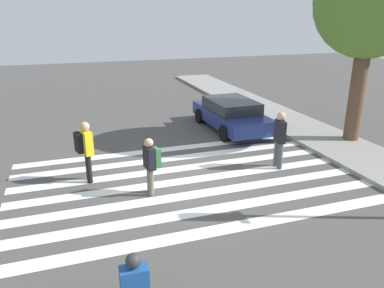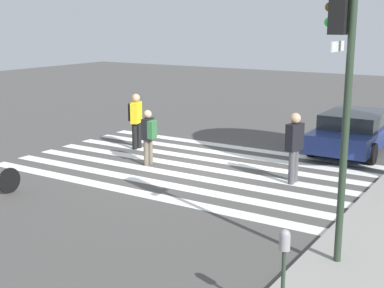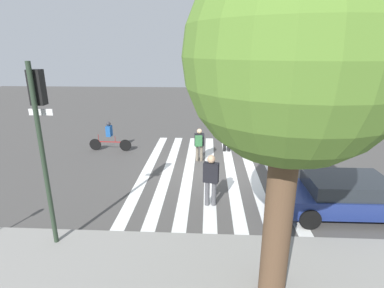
{
  "view_description": "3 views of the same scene",
  "coord_description": "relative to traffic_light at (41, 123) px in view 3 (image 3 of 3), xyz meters",
  "views": [
    {
      "loc": [
        9.62,
        -3.09,
        4.69
      ],
      "look_at": [
        -0.33,
        0.3,
        1.01
      ],
      "focal_mm": 35.0,
      "sensor_mm": 36.0,
      "label": 1
    },
    {
      "loc": [
        12.6,
        7.97,
        4.09
      ],
      "look_at": [
        1.05,
        0.67,
        0.95
      ],
      "focal_mm": 50.0,
      "sensor_mm": 36.0,
      "label": 2
    },
    {
      "loc": [
        0.13,
        12.38,
        5.19
      ],
      "look_at": [
        0.77,
        0.3,
        1.33
      ],
      "focal_mm": 28.0,
      "sensor_mm": 36.0,
      "label": 3
    }
  ],
  "objects": [
    {
      "name": "crosswalk_stripes",
      "position": [
        -4.22,
        -5.45,
        -3.44
      ],
      "size": [
        6.01,
        10.0,
        0.01
      ],
      "color": "white",
      "rests_on": "ground_plane"
    },
    {
      "name": "car_parked_dark_suv",
      "position": [
        -8.58,
        -2.04,
        -2.77
      ],
      "size": [
        4.49,
        2.06,
        1.28
      ],
      "rotation": [
        0.0,
        0.0,
        0.01
      ],
      "color": "navy",
      "rests_on": "ground_plane"
    },
    {
      "name": "traffic_light",
      "position": [
        0.0,
        0.0,
        0.0
      ],
      "size": [
        0.6,
        0.5,
        4.93
      ],
      "color": "#283828",
      "rests_on": "ground_plane"
    },
    {
      "name": "street_tree",
      "position": [
        -5.53,
        1.61,
        1.55
      ],
      "size": [
        3.81,
        3.81,
        6.97
      ],
      "color": "brown",
      "rests_on": "ground_plane"
    },
    {
      "name": "ground_plane",
      "position": [
        -4.22,
        -5.45,
        -3.44
      ],
      "size": [
        60.0,
        60.0,
        0.0
      ],
      "primitive_type": "plane",
      "color": "#4C4947"
    },
    {
      "name": "pedestrian_adult_tall_backpack",
      "position": [
        -4.23,
        -2.36,
        -2.41
      ],
      "size": [
        0.55,
        0.34,
        1.84
      ],
      "rotation": [
        0.0,
        0.0,
        2.91
      ],
      "color": "#4C4C51",
      "rests_on": "ground_plane"
    },
    {
      "name": "pedestrian_adult_yellow_jacket",
      "position": [
        -3.71,
        -6.6,
        -2.5
      ],
      "size": [
        0.48,
        0.42,
        1.61
      ],
      "rotation": [
        0.0,
        0.0,
        3.33
      ],
      "color": "#6B6051",
      "rests_on": "ground_plane"
    },
    {
      "name": "cyclist_far_lane",
      "position": [
        1.05,
        -7.92,
        -2.58
      ],
      "size": [
        2.27,
        0.41,
        1.59
      ],
      "rotation": [
        0.0,
        0.0,
        -0.03
      ],
      "color": "black",
      "rests_on": "ground_plane"
    },
    {
      "name": "sidewalk_curb",
      "position": [
        -4.22,
        0.8,
        -3.37
      ],
      "size": [
        36.0,
        2.5,
        0.14
      ],
      "color": "gray",
      "rests_on": "ground_plane"
    },
    {
      "name": "pedestrian_adult_blue_shirt",
      "position": [
        -5.13,
        -8.2,
        -2.38
      ],
      "size": [
        0.55,
        0.52,
        1.82
      ],
      "rotation": [
        0.0,
        0.0,
        0.31
      ],
      "color": "black",
      "rests_on": "ground_plane"
    }
  ]
}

